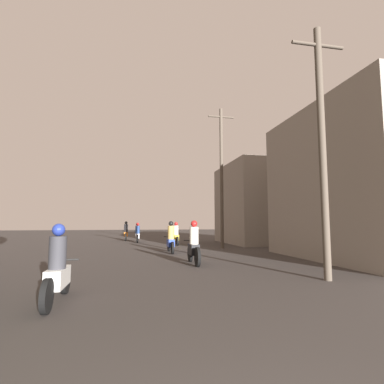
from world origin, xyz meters
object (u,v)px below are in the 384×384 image
motorcycle_black (194,246)px  building_right_near (353,183)px  motorcycle_silver (137,234)px  utility_pole_far (222,174)px  motorcycle_blue (171,240)px  motorcycle_orange (126,233)px  motorcycle_white (58,271)px  motorcycle_yellow (176,236)px  utility_pole_near (322,143)px  building_right_far (264,204)px

motorcycle_black → building_right_near: building_right_near is taller
motorcycle_silver → utility_pole_far: 8.69m
motorcycle_blue → utility_pole_far: (3.29, 1.92, 3.77)m
motorcycle_orange → motorcycle_silver: bearing=-62.5°
motorcycle_silver → utility_pole_far: utility_pole_far is taller
motorcycle_white → building_right_near: bearing=27.5°
motorcycle_yellow → utility_pole_near: utility_pole_near is taller
motorcycle_white → building_right_far: building_right_far is taller
motorcycle_black → motorcycle_yellow: size_ratio=0.96×
motorcycle_orange → motorcycle_yellow: bearing=-50.8°
motorcycle_white → motorcycle_orange: motorcycle_orange is taller
motorcycle_white → motorcycle_black: 5.88m
motorcycle_black → building_right_far: bearing=52.5°
motorcycle_silver → motorcycle_orange: motorcycle_orange is taller
motorcycle_orange → motorcycle_blue: bearing=-69.7°
motorcycle_black → motorcycle_yellow: motorcycle_black is taller
motorcycle_blue → utility_pole_near: (3.17, -7.95, 3.07)m
building_right_far → utility_pole_far: size_ratio=0.79×
motorcycle_yellow → motorcycle_silver: motorcycle_yellow is taller
motorcycle_silver → motorcycle_orange: size_ratio=0.96×
motorcycle_yellow → motorcycle_white: bearing=-110.9°
building_right_far → motorcycle_silver: bearing=164.2°
motorcycle_yellow → motorcycle_orange: size_ratio=1.00×
motorcycle_white → motorcycle_orange: 19.46m
motorcycle_blue → utility_pole_near: 9.09m
motorcycle_blue → building_right_near: (7.14, -4.27, 2.53)m
building_right_far → motorcycle_white: bearing=-127.3°
utility_pole_far → utility_pole_near: bearing=-90.7°
motorcycle_blue → utility_pole_far: 5.36m
motorcycle_silver → motorcycle_orange: 2.62m
motorcycle_blue → motorcycle_orange: size_ratio=0.99×
motorcycle_white → building_right_far: (10.96, 14.39, 2.27)m
motorcycle_yellow → utility_pole_far: (2.30, -3.14, 3.78)m
motorcycle_silver → building_right_far: bearing=-17.5°
building_right_near → motorcycle_orange: bearing=122.8°
motorcycle_black → motorcycle_white: bearing=-128.7°
motorcycle_yellow → building_right_near: 11.46m
motorcycle_orange → building_right_near: size_ratio=0.27×
utility_pole_near → motorcycle_yellow: bearing=99.5°
motorcycle_yellow → motorcycle_silver: 3.93m
motorcycle_silver → utility_pole_far: bearing=-53.8°
motorcycle_silver → building_right_far: 9.77m
utility_pole_near → utility_pole_far: bearing=89.3°
motorcycle_black → building_right_far: (7.33, 9.75, 2.22)m
motorcycle_black → motorcycle_orange: size_ratio=0.97×
building_right_near → utility_pole_far: (-3.85, 6.19, 1.23)m
motorcycle_yellow → building_right_near: size_ratio=0.27×
motorcycle_blue → building_right_near: size_ratio=0.27×
building_right_far → motorcycle_yellow: bearing=-176.2°
motorcycle_yellow → motorcycle_silver: (-2.50, 3.03, -0.00)m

